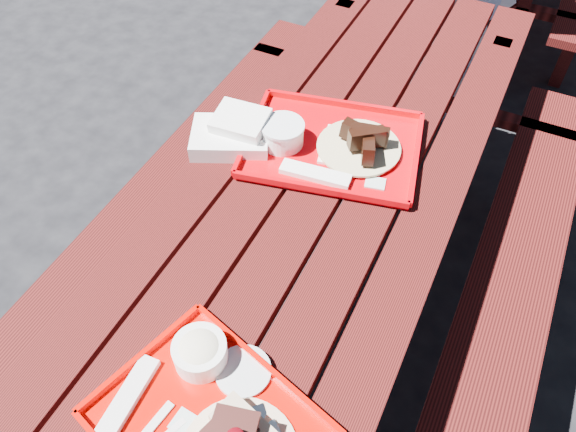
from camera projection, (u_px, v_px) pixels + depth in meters
name	position (u px, v px, depth m)	size (l,w,h in m)	color
ground	(306.00, 332.00, 2.07)	(60.00, 60.00, 0.00)	black
picnic_table_near	(310.00, 238.00, 1.64)	(1.41, 2.40, 0.75)	#49100E
near_tray	(215.00, 414.00, 1.08)	(0.50, 0.44, 0.14)	#DD0700
far_tray	(329.00, 144.00, 1.59)	(0.56, 0.47, 0.08)	#CD010A
white_cloth	(233.00, 133.00, 1.60)	(0.27, 0.24, 0.09)	white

